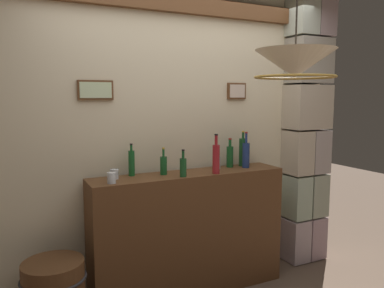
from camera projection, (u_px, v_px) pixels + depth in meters
name	position (u px, v px, depth m)	size (l,w,h in m)	color
panelled_rear_partition	(177.00, 123.00, 3.37)	(3.25, 0.15, 2.74)	beige
stone_pillar	(305.00, 129.00, 3.85)	(0.43, 0.32, 2.67)	#B7A3AA
bar_shelf_unit	(189.00, 233.00, 3.26)	(1.68, 0.34, 1.04)	brown
liquor_bottle_scotch	(246.00, 154.00, 3.43)	(0.06, 0.06, 0.32)	navy
liquor_bottle_gin	(216.00, 158.00, 3.16)	(0.06, 0.06, 0.33)	#A32027
liquor_bottle_whiskey	(132.00, 163.00, 3.07)	(0.05, 0.05, 0.26)	#185725
liquor_bottle_rye	(164.00, 165.00, 3.13)	(0.06, 0.06, 0.22)	#195526
liquor_bottle_sherry	(230.00, 156.00, 3.46)	(0.06, 0.06, 0.26)	#185023
liquor_bottle_vermouth	(183.00, 167.00, 3.04)	(0.05, 0.05, 0.22)	#194C23
liquor_bottle_port	(243.00, 152.00, 3.52)	(0.07, 0.07, 0.32)	#1A4B23
glass_tumbler_rocks	(217.00, 163.00, 3.38)	(0.07, 0.07, 0.11)	silver
glass_tumbler_highball	(111.00, 178.00, 2.81)	(0.06, 0.06, 0.08)	silver
glass_tumbler_shot	(114.00, 174.00, 2.96)	(0.07, 0.07, 0.08)	silver
pendant_lamp	(295.00, 65.00, 2.53)	(0.54, 0.54, 0.58)	#EFE5C6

